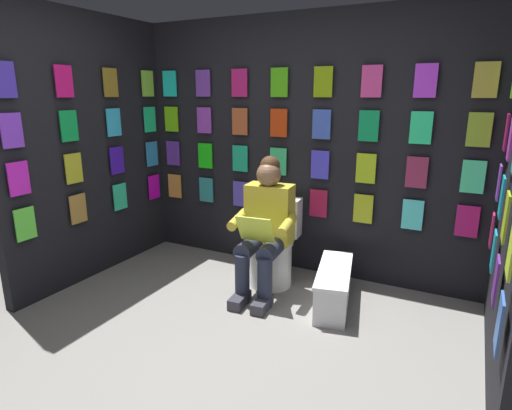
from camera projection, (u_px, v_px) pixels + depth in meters
The scene contains 6 objects.
ground_plane at pixel (184, 374), 2.65m from camera, with size 30.00×30.00×0.00m, color gray.
display_wall_back at pixel (302, 147), 4.01m from camera, with size 3.46×0.14×2.41m.
display_wall_right at pixel (89, 149), 3.92m from camera, with size 0.14×1.90×2.41m.
toilet at pixel (274, 248), 3.89m from camera, with size 0.43×0.57×0.77m.
person_reading at pixel (265, 227), 3.62m from camera, with size 0.55×0.71×1.19m.
comic_longbox_near at pixel (334, 287), 3.49m from camera, with size 0.42×0.84×0.32m.
Camera 1 is at (-1.45, 1.83, 1.71)m, focal length 29.73 mm.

